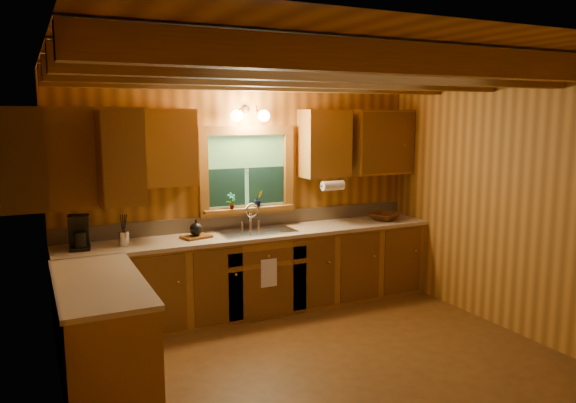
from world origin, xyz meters
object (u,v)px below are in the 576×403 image
(coffee_maker, at_px, (79,232))
(wicker_basket, at_px, (384,217))
(sink, at_px, (256,236))
(cutting_board, at_px, (196,237))

(coffee_maker, bearing_deg, wicker_basket, 7.01)
(sink, xyz_separation_m, coffee_maker, (-1.82, 0.01, 0.20))
(cutting_board, xyz_separation_m, wicker_basket, (2.35, -0.04, 0.03))
(coffee_maker, distance_m, wicker_basket, 3.49)
(coffee_maker, relative_size, cutting_board, 1.14)
(coffee_maker, xyz_separation_m, cutting_board, (1.14, -0.03, -0.15))
(sink, height_order, wicker_basket, sink)
(sink, distance_m, wicker_basket, 1.67)
(sink, distance_m, cutting_board, 0.69)
(cutting_board, bearing_deg, sink, -12.98)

